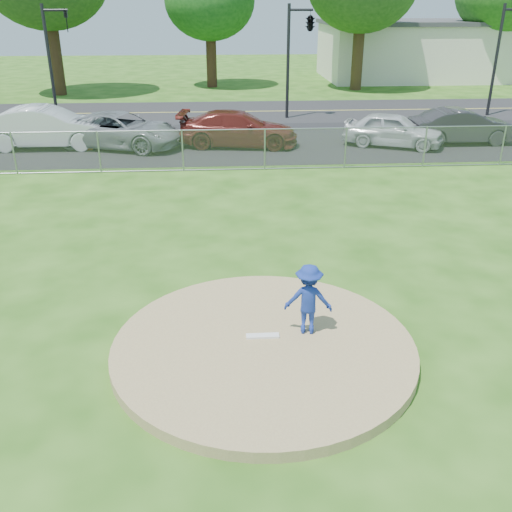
{
  "coord_description": "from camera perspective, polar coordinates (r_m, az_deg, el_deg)",
  "views": [
    {
      "loc": [
        -0.72,
        -8.58,
        5.79
      ],
      "look_at": [
        0.0,
        2.0,
        1.0
      ],
      "focal_mm": 40.0,
      "sensor_mm": 36.0,
      "label": 1
    }
  ],
  "objects": [
    {
      "name": "commercial_building",
      "position": [
        49.62,
        16.78,
        19.17
      ],
      "size": [
        16.4,
        9.4,
        4.3
      ],
      "color": "beige",
      "rests_on": "ground"
    },
    {
      "name": "street",
      "position": [
        33.1,
        -2.65,
        14.22
      ],
      "size": [
        60.0,
        7.0,
        0.01
      ],
      "primitive_type": "cube",
      "color": "black",
      "rests_on": "ground"
    },
    {
      "name": "parked_car_pearl",
      "position": [
        25.51,
        13.56,
        12.19
      ],
      "size": [
        4.48,
        3.19,
        1.42
      ],
      "primitive_type": "imported",
      "rotation": [
        0.0,
        0.0,
        1.16
      ],
      "color": "silver",
      "rests_on": "parking_lot"
    },
    {
      "name": "pitchers_mound",
      "position": [
        10.33,
        0.76,
        -9.15
      ],
      "size": [
        5.4,
        5.4,
        0.2
      ],
      "primitive_type": "cylinder",
      "color": "#998154",
      "rests_on": "ground"
    },
    {
      "name": "traffic_signal_right",
      "position": [
        34.13,
        23.39,
        18.39
      ],
      "size": [
        1.28,
        0.2,
        5.6
      ],
      "color": "black",
      "rests_on": "ground"
    },
    {
      "name": "parked_car_white",
      "position": [
        26.06,
        -20.15,
        11.99
      ],
      "size": [
        5.23,
        1.85,
        1.72
      ],
      "primitive_type": "imported",
      "rotation": [
        0.0,
        0.0,
        1.58
      ],
      "color": "silver",
      "rests_on": "parking_lot"
    },
    {
      "name": "traffic_signal_left",
      "position": [
        31.72,
        -19.62,
        18.62
      ],
      "size": [
        1.28,
        0.2,
        5.6
      ],
      "color": "black",
      "rests_on": "ground"
    },
    {
      "name": "traffic_cone",
      "position": [
        25.35,
        -16.47,
        10.95
      ],
      "size": [
        0.35,
        0.35,
        0.68
      ],
      "primitive_type": "cone",
      "color": "#EB5D0C",
      "rests_on": "parking_lot"
    },
    {
      "name": "pitcher",
      "position": [
        10.31,
        5.26,
        -4.33
      ],
      "size": [
        0.93,
        0.63,
        1.34
      ],
      "primitive_type": "imported",
      "rotation": [
        0.0,
        0.0,
        2.98
      ],
      "color": "navy",
      "rests_on": "pitchers_mound"
    },
    {
      "name": "parked_car_charcoal",
      "position": [
        26.92,
        19.95,
        12.1
      ],
      "size": [
        4.49,
        1.61,
        1.47
      ],
      "primitive_type": "imported",
      "rotation": [
        0.0,
        0.0,
        1.58
      ],
      "color": "#2A2A2D",
      "rests_on": "parking_lot"
    },
    {
      "name": "parking_lot",
      "position": [
        25.75,
        -2.22,
        11.31
      ],
      "size": [
        50.0,
        8.0,
        0.01
      ],
      "primitive_type": "cube",
      "color": "black",
      "rests_on": "ground"
    },
    {
      "name": "chain_link_fence",
      "position": [
        21.2,
        -1.86,
        10.55
      ],
      "size": [
        40.0,
        0.06,
        1.5
      ],
      "primitive_type": "cube",
      "color": "gray",
      "rests_on": "ground"
    },
    {
      "name": "pitching_rubber",
      "position": [
        10.43,
        0.67,
        -8.0
      ],
      "size": [
        0.6,
        0.15,
        0.04
      ],
      "primitive_type": "cube",
      "color": "white",
      "rests_on": "pitchers_mound"
    },
    {
      "name": "parked_car_gray",
      "position": [
        25.27,
        -13.41,
        12.14
      ],
      "size": [
        5.77,
        4.01,
        1.46
      ],
      "primitive_type": "imported",
      "rotation": [
        0.0,
        0.0,
        1.24
      ],
      "color": "gray",
      "rests_on": "parking_lot"
    },
    {
      "name": "ground",
      "position": [
        19.48,
        -1.6,
        7.01
      ],
      "size": [
        120.0,
        120.0,
        0.0
      ],
      "primitive_type": "plane",
      "color": "#245111",
      "rests_on": "ground"
    },
    {
      "name": "parked_car_darkred",
      "position": [
        24.88,
        -1.8,
        12.6
      ],
      "size": [
        5.28,
        2.72,
        1.47
      ],
      "primitive_type": "imported",
      "rotation": [
        0.0,
        0.0,
        1.44
      ],
      "color": "#5C1C17",
      "rests_on": "parking_lot"
    },
    {
      "name": "traffic_signal_center",
      "position": [
        30.96,
        5.22,
        22.04
      ],
      "size": [
        1.42,
        2.48,
        5.6
      ],
      "color": "black",
      "rests_on": "ground"
    }
  ]
}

